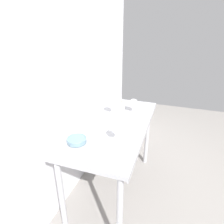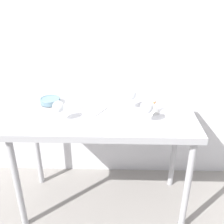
{
  "view_description": "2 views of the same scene",
  "coord_description": "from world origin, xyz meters",
  "px_view_note": "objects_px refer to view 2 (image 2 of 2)",
  "views": [
    {
      "loc": [
        -1.64,
        -0.54,
        1.79
      ],
      "look_at": [
        0.04,
        0.04,
        1.0
      ],
      "focal_mm": 30.85,
      "sensor_mm": 36.0,
      "label": 1
    },
    {
      "loc": [
        0.12,
        -1.79,
        1.81
      ],
      "look_at": [
        0.07,
        -0.03,
        0.93
      ],
      "focal_mm": 42.4,
      "sensor_mm": 36.0,
      "label": 2
    }
  ],
  "objects_px": {
    "wine_glass_near_left": "(58,107)",
    "tasting_sheet_upper": "(117,115)",
    "open_notebook": "(85,106)",
    "wine_glass_far_right": "(130,95)",
    "wine_glass_near_right": "(147,108)",
    "tasting_bowl": "(50,101)",
    "decanter_funnel": "(154,108)"
  },
  "relations": [
    {
      "from": "wine_glass_far_right",
      "to": "tasting_bowl",
      "type": "height_order",
      "value": "wine_glass_far_right"
    },
    {
      "from": "open_notebook",
      "to": "tasting_bowl",
      "type": "distance_m",
      "value": 0.3
    },
    {
      "from": "wine_glass_far_right",
      "to": "tasting_sheet_upper",
      "type": "height_order",
      "value": "wine_glass_far_right"
    },
    {
      "from": "wine_glass_far_right",
      "to": "wine_glass_near_left",
      "type": "xyz_separation_m",
      "value": [
        -0.51,
        -0.21,
        -0.01
      ]
    },
    {
      "from": "tasting_sheet_upper",
      "to": "tasting_bowl",
      "type": "bearing_deg",
      "value": -163.99
    },
    {
      "from": "wine_glass_near_right",
      "to": "decanter_funnel",
      "type": "distance_m",
      "value": 0.19
    },
    {
      "from": "wine_glass_far_right",
      "to": "tasting_bowl",
      "type": "distance_m",
      "value": 0.66
    },
    {
      "from": "wine_glass_far_right",
      "to": "open_notebook",
      "type": "xyz_separation_m",
      "value": [
        -0.36,
        0.04,
        -0.12
      ]
    },
    {
      "from": "wine_glass_near_left",
      "to": "wine_glass_near_right",
      "type": "height_order",
      "value": "wine_glass_near_right"
    },
    {
      "from": "wine_glass_far_right",
      "to": "tasting_bowl",
      "type": "xyz_separation_m",
      "value": [
        -0.65,
        0.09,
        -0.09
      ]
    },
    {
      "from": "wine_glass_near_left",
      "to": "tasting_sheet_upper",
      "type": "xyz_separation_m",
      "value": [
        0.41,
        0.1,
        -0.11
      ]
    },
    {
      "from": "wine_glass_near_left",
      "to": "tasting_sheet_upper",
      "type": "bearing_deg",
      "value": 13.41
    },
    {
      "from": "wine_glass_near_right",
      "to": "open_notebook",
      "type": "height_order",
      "value": "wine_glass_near_right"
    },
    {
      "from": "open_notebook",
      "to": "decanter_funnel",
      "type": "distance_m",
      "value": 0.55
    },
    {
      "from": "tasting_sheet_upper",
      "to": "wine_glass_far_right",
      "type": "bearing_deg",
      "value": 84.66
    },
    {
      "from": "wine_glass_near_left",
      "to": "open_notebook",
      "type": "height_order",
      "value": "wine_glass_near_left"
    },
    {
      "from": "wine_glass_far_right",
      "to": "wine_glass_near_right",
      "type": "height_order",
      "value": "wine_glass_far_right"
    },
    {
      "from": "open_notebook",
      "to": "tasting_sheet_upper",
      "type": "bearing_deg",
      "value": -3.7
    },
    {
      "from": "open_notebook",
      "to": "wine_glass_near_right",
      "type": "bearing_deg",
      "value": -1.31
    },
    {
      "from": "wine_glass_near_left",
      "to": "decanter_funnel",
      "type": "distance_m",
      "value": 0.72
    },
    {
      "from": "tasting_bowl",
      "to": "wine_glass_near_left",
      "type": "bearing_deg",
      "value": -65.21
    },
    {
      "from": "tasting_bowl",
      "to": "decanter_funnel",
      "type": "relative_size",
      "value": 1.25
    },
    {
      "from": "wine_glass_near_left",
      "to": "tasting_bowl",
      "type": "height_order",
      "value": "wine_glass_near_left"
    },
    {
      "from": "wine_glass_near_right",
      "to": "open_notebook",
      "type": "relative_size",
      "value": 0.41
    },
    {
      "from": "tasting_sheet_upper",
      "to": "decanter_funnel",
      "type": "relative_size",
      "value": 1.92
    },
    {
      "from": "tasting_bowl",
      "to": "decanter_funnel",
      "type": "distance_m",
      "value": 0.85
    },
    {
      "from": "wine_glass_near_right",
      "to": "tasting_bowl",
      "type": "distance_m",
      "value": 0.82
    },
    {
      "from": "wine_glass_near_left",
      "to": "tasting_bowl",
      "type": "distance_m",
      "value": 0.34
    },
    {
      "from": "wine_glass_near_left",
      "to": "wine_glass_far_right",
      "type": "bearing_deg",
      "value": 22.5
    },
    {
      "from": "open_notebook",
      "to": "decanter_funnel",
      "type": "bearing_deg",
      "value": 17.73
    },
    {
      "from": "tasting_sheet_upper",
      "to": "wine_glass_near_left",
      "type": "bearing_deg",
      "value": -130.33
    },
    {
      "from": "wine_glass_far_right",
      "to": "tasting_bowl",
      "type": "bearing_deg",
      "value": 172.26
    }
  ]
}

